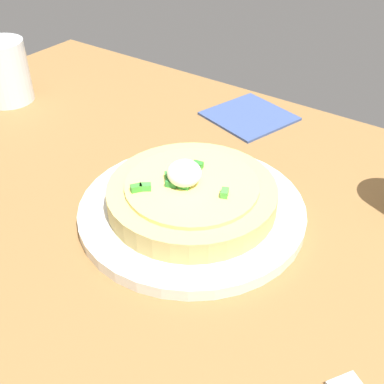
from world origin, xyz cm
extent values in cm
cube|color=olive|center=(0.00, 0.00, 1.57)|extent=(104.11, 64.06, 3.14)
cylinder|color=silver|center=(6.50, -3.06, 3.89)|extent=(27.24, 27.24, 1.50)
cylinder|color=tan|center=(6.50, -3.06, 6.03)|extent=(20.08, 20.08, 2.79)
cylinder|color=#ECD76E|center=(6.50, -3.06, 7.67)|extent=(15.74, 15.74, 0.47)
ellipsoid|color=white|center=(5.80, -3.60, 9.36)|extent=(3.99, 3.99, 2.91)
cube|color=green|center=(2.93, -7.17, 8.30)|extent=(1.50, 1.42, 0.80)
cube|color=#2F882D|center=(5.18, 0.13, 8.30)|extent=(1.42, 1.05, 0.80)
cube|color=#2C7E35|center=(4.90, -4.91, 8.30)|extent=(1.49, 1.22, 0.80)
cube|color=green|center=(6.24, -4.35, 8.30)|extent=(1.45, 1.12, 0.80)
cube|color=green|center=(10.87, -2.92, 8.30)|extent=(1.24, 1.49, 0.80)
cube|color=green|center=(2.23, -7.94, 8.30)|extent=(1.40, 1.51, 0.80)
cube|color=#368739|center=(3.79, -3.65, 8.30)|extent=(1.46, 1.48, 0.80)
cylinder|color=silver|center=(-37.73, 4.47, 8.31)|extent=(8.26, 8.26, 10.35)
cylinder|color=#381905|center=(-37.73, 4.47, 7.29)|extent=(7.27, 7.27, 7.51)
cube|color=#B7B7BC|center=(30.10, -14.21, 3.39)|extent=(2.68, 3.11, 0.50)
cube|color=#384D84|center=(-0.53, 22.97, 3.34)|extent=(14.93, 14.93, 0.40)
camera|label=1|loc=(33.11, -40.45, 40.65)|focal=45.47mm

